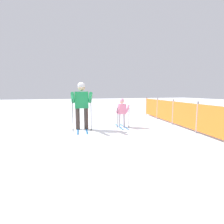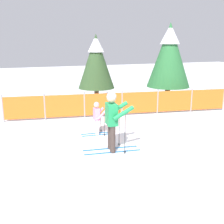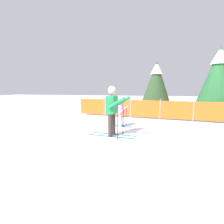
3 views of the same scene
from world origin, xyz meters
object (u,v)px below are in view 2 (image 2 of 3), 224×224
skier_adult (112,116)px  conifer_near (96,61)px  skier_child (97,116)px  conifer_far (169,54)px  safety_fence (122,103)px

skier_adult → conifer_near: 7.21m
skier_child → skier_adult: bearing=-86.6°
skier_child → conifer_far: conifer_far is taller
skier_child → safety_fence: skier_child is taller
safety_fence → conifer_far: bearing=26.3°
conifer_near → skier_adult: bearing=-103.9°
skier_child → conifer_far: size_ratio=0.28×
skier_adult → skier_child: 1.66m
safety_fence → conifer_far: conifer_far is taller
skier_adult → conifer_far: 7.58m
skier_child → conifer_near: conifer_near is taller
skier_child → safety_fence: (1.82, 2.08, -0.13)m
safety_fence → conifer_near: size_ratio=2.75×
conifer_near → conifer_far: bearing=-24.4°
skier_child → conifer_far: 6.61m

